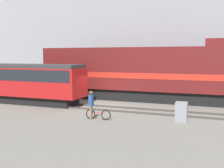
{
  "coord_description": "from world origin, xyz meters",
  "views": [
    {
      "loc": [
        8.69,
        -20.22,
        3.97
      ],
      "look_at": [
        0.78,
        -0.14,
        1.8
      ],
      "focal_mm": 45.0,
      "sensor_mm": 36.0,
      "label": 1
    }
  ],
  "objects_px": {
    "signal_box": "(181,112)",
    "person": "(91,102)",
    "freight_locomotive": "(138,73)",
    "streetcar": "(23,81)",
    "bicycle": "(98,114)"
  },
  "relations": [
    {
      "from": "signal_box",
      "to": "person",
      "type": "bearing_deg",
      "value": -164.25
    },
    {
      "from": "freight_locomotive",
      "to": "streetcar",
      "type": "xyz_separation_m",
      "value": [
        -8.51,
        -5.05,
        -0.59
      ]
    },
    {
      "from": "bicycle",
      "to": "signal_box",
      "type": "xyz_separation_m",
      "value": [
        4.91,
        1.33,
        0.28
      ]
    },
    {
      "from": "freight_locomotive",
      "to": "bicycle",
      "type": "relative_size",
      "value": 10.67
    },
    {
      "from": "streetcar",
      "to": "bicycle",
      "type": "bearing_deg",
      "value": -21.82
    },
    {
      "from": "person",
      "to": "signal_box",
      "type": "distance_m",
      "value": 5.55
    },
    {
      "from": "freight_locomotive",
      "to": "bicycle",
      "type": "xyz_separation_m",
      "value": [
        -0.11,
        -8.41,
        -2.15
      ]
    },
    {
      "from": "freight_locomotive",
      "to": "streetcar",
      "type": "distance_m",
      "value": 9.91
    },
    {
      "from": "streetcar",
      "to": "person",
      "type": "relative_size",
      "value": 5.95
    },
    {
      "from": "freight_locomotive",
      "to": "streetcar",
      "type": "height_order",
      "value": "freight_locomotive"
    },
    {
      "from": "streetcar",
      "to": "signal_box",
      "type": "xyz_separation_m",
      "value": [
        13.31,
        -2.04,
        -1.28
      ]
    },
    {
      "from": "bicycle",
      "to": "person",
      "type": "bearing_deg",
      "value": -156.84
    },
    {
      "from": "person",
      "to": "bicycle",
      "type": "bearing_deg",
      "value": 23.16
    },
    {
      "from": "streetcar",
      "to": "bicycle",
      "type": "height_order",
      "value": "streetcar"
    },
    {
      "from": "streetcar",
      "to": "signal_box",
      "type": "bearing_deg",
      "value": -8.7
    }
  ]
}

